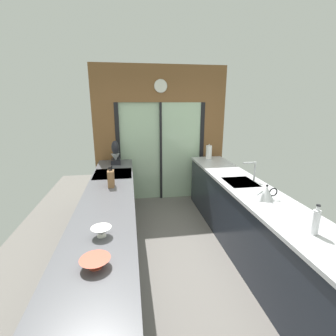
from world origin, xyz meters
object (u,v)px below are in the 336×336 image
(paper_towel_roll, at_px, (209,152))
(mixing_bowl_near, at_px, (95,262))
(stand_mixer, at_px, (116,155))
(kettle, at_px, (266,193))
(knife_block, at_px, (111,179))
(oven_range, at_px, (115,201))
(soap_bottle_far, at_px, (316,222))
(mixing_bowl_far, at_px, (101,232))

(paper_towel_roll, bearing_deg, mixing_bowl_near, -120.87)
(stand_mixer, bearing_deg, kettle, -48.37)
(stand_mixer, bearing_deg, knife_block, -90.00)
(mixing_bowl_near, distance_m, knife_block, 1.65)
(oven_range, bearing_deg, soap_bottle_far, -49.53)
(soap_bottle_far, relative_size, paper_towel_roll, 0.90)
(mixing_bowl_near, xyz_separation_m, stand_mixer, (0.00, 2.91, 0.13))
(soap_bottle_far, bearing_deg, mixing_bowl_far, 172.19)
(mixing_bowl_near, bearing_deg, kettle, 26.95)
(mixing_bowl_far, height_order, soap_bottle_far, soap_bottle_far)
(paper_towel_roll, bearing_deg, mixing_bowl_far, -124.57)
(mixing_bowl_near, bearing_deg, soap_bottle_far, 4.83)
(kettle, bearing_deg, paper_towel_roll, 90.05)
(oven_range, xyz_separation_m, stand_mixer, (0.02, 0.65, 0.63))
(oven_range, xyz_separation_m, mixing_bowl_far, (0.02, -1.86, 0.51))
(oven_range, relative_size, paper_towel_roll, 3.09)
(mixing_bowl_near, xyz_separation_m, knife_block, (0.00, 1.64, 0.08))
(kettle, height_order, soap_bottle_far, soap_bottle_far)
(oven_range, distance_m, knife_block, 0.84)
(oven_range, relative_size, soap_bottle_far, 3.44)
(oven_range, height_order, stand_mixer, stand_mixer)
(oven_range, xyz_separation_m, paper_towel_roll, (1.80, 0.72, 0.60))
(mixing_bowl_far, bearing_deg, oven_range, 90.57)
(stand_mixer, relative_size, paper_towel_roll, 1.41)
(mixing_bowl_near, xyz_separation_m, kettle, (1.78, 0.91, 0.04))
(mixing_bowl_near, bearing_deg, mixing_bowl_far, 90.00)
(knife_block, bearing_deg, mixing_bowl_near, -90.00)
(mixing_bowl_near, bearing_deg, oven_range, 90.47)
(oven_range, relative_size, mixing_bowl_far, 5.41)
(knife_block, distance_m, soap_bottle_far, 2.32)
(mixing_bowl_far, bearing_deg, kettle, 16.01)
(oven_range, xyz_separation_m, mixing_bowl_near, (0.02, -2.26, 0.50))
(mixing_bowl_far, height_order, kettle, kettle)
(oven_range, distance_m, soap_bottle_far, 2.83)
(kettle, distance_m, paper_towel_roll, 2.07)
(mixing_bowl_far, xyz_separation_m, stand_mixer, (0.00, 2.52, 0.12))
(mixing_bowl_near, xyz_separation_m, soap_bottle_far, (1.78, 0.15, 0.08))
(kettle, relative_size, paper_towel_roll, 0.87)
(soap_bottle_far, bearing_deg, kettle, 89.87)
(mixing_bowl_near, height_order, knife_block, knife_block)
(kettle, bearing_deg, mixing_bowl_far, -163.99)
(mixing_bowl_far, relative_size, soap_bottle_far, 0.64)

